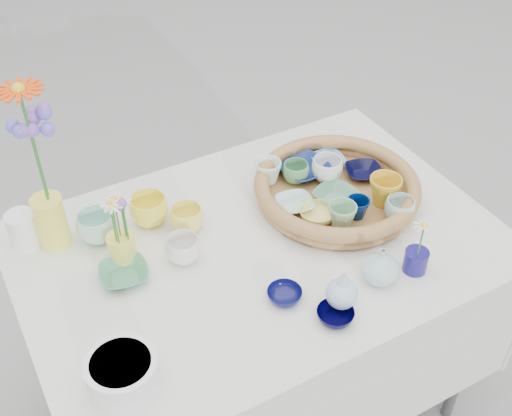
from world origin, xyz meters
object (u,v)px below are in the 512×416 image
display_table (259,404)px  wicker_tray (336,189)px  bud_vase_seafoam (381,265)px  tall_vase_yellow (51,222)px

display_table → wicker_tray: bearing=10.1°
bud_vase_seafoam → tall_vase_yellow: bearing=141.9°
display_table → bud_vase_seafoam: (0.19, -0.26, 0.82)m
wicker_tray → tall_vase_yellow: bearing=164.4°
wicker_tray → bud_vase_seafoam: bearing=-105.3°
display_table → wicker_tray: size_ratio=2.66×
display_table → tall_vase_yellow: size_ratio=8.28×
tall_vase_yellow → display_table: bearing=-28.7°
wicker_tray → display_table: bearing=-169.9°
display_table → bud_vase_seafoam: 0.88m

